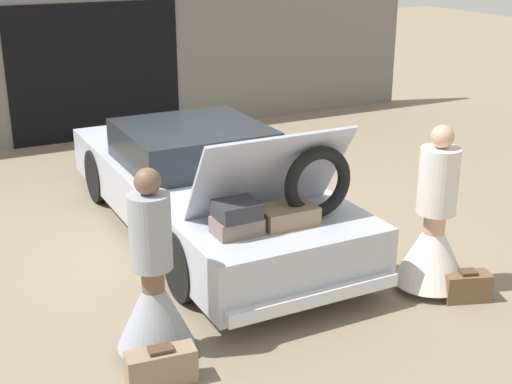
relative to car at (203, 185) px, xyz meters
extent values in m
plane|color=#7F705B|center=(0.00, 0.01, -0.55)|extent=(40.00, 40.00, 0.00)
cube|color=slate|center=(0.00, 4.46, 0.85)|extent=(12.00, 0.12, 2.80)
cube|color=black|center=(0.00, 4.39, 0.55)|extent=(2.80, 0.02, 2.20)
cube|color=#B2B7C6|center=(0.00, 0.01, -0.09)|extent=(1.76, 4.77, 0.55)
cube|color=#1E2328|center=(0.00, 0.29, 0.40)|extent=(1.55, 1.53, 0.43)
cylinder|color=black|center=(-0.81, 1.49, -0.21)|extent=(0.18, 0.67, 0.67)
cylinder|color=black|center=(0.81, 1.49, -0.21)|extent=(0.18, 0.67, 0.67)
cylinder|color=black|center=(-0.81, -1.42, -0.21)|extent=(0.18, 0.67, 0.67)
cylinder|color=black|center=(0.81, -1.42, -0.21)|extent=(0.18, 0.67, 0.67)
cube|color=silver|center=(0.00, -2.42, -0.27)|extent=(1.67, 0.10, 0.12)
cube|color=#B2B7C6|center=(0.00, -1.58, 0.61)|extent=(1.50, 0.58, 0.85)
cube|color=#75665B|center=(-0.45, -1.82, 0.26)|extent=(0.41, 0.30, 0.15)
cube|color=#8C7259|center=(0.05, -1.82, 0.27)|extent=(0.52, 0.35, 0.17)
cube|color=#2D2D33|center=(-0.45, -1.82, 0.41)|extent=(0.36, 0.33, 0.15)
torus|color=black|center=(0.37, -1.82, 0.53)|extent=(0.69, 0.12, 0.69)
cylinder|color=brown|center=(-1.35, -2.18, -0.16)|extent=(0.18, 0.18, 0.77)
cone|color=#9399A3|center=(-1.35, -2.18, -0.13)|extent=(0.63, 0.63, 0.69)
cylinder|color=#9399A3|center=(-1.35, -2.18, 0.52)|extent=(0.33, 0.33, 0.61)
sphere|color=brown|center=(-1.35, -2.18, 0.93)|extent=(0.21, 0.21, 0.21)
cylinder|color=tan|center=(1.35, -2.31, -0.15)|extent=(0.20, 0.20, 0.78)
cone|color=silver|center=(1.35, -2.31, -0.12)|extent=(0.70, 0.70, 0.70)
cylinder|color=silver|center=(1.35, -2.31, 0.55)|extent=(0.37, 0.37, 0.62)
sphere|color=tan|center=(1.35, -2.31, 0.96)|extent=(0.21, 0.21, 0.21)
cube|color=#8C7259|center=(-1.46, -2.60, -0.41)|extent=(0.54, 0.25, 0.28)
cube|color=#4C3823|center=(-1.46, -2.60, -0.25)|extent=(0.20, 0.14, 0.02)
cube|color=brown|center=(1.51, -2.64, -0.41)|extent=(0.47, 0.33, 0.27)
cube|color=#4C3823|center=(1.51, -2.64, -0.26)|extent=(0.18, 0.16, 0.02)
camera|label=1|loc=(-2.91, -7.01, 2.66)|focal=50.00mm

